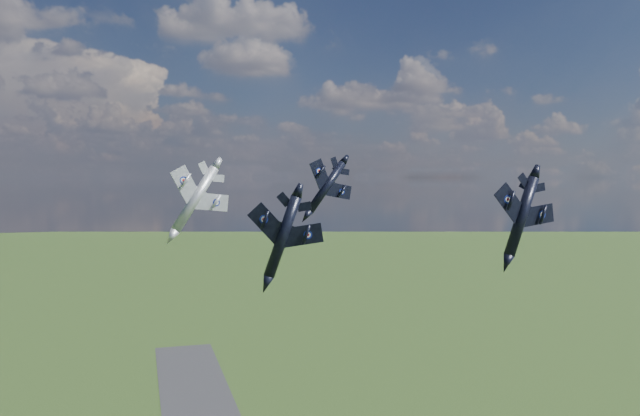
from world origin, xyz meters
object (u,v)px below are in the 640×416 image
object	(u,v)px
jet_lead_navy	(283,236)
jet_right_navy	(522,216)
jet_high_navy	(326,187)
jet_left_silver	(195,199)

from	to	relation	value
jet_lead_navy	jet_right_navy	size ratio (longest dim) A/B	1.25
jet_lead_navy	jet_high_navy	distance (m)	21.59
jet_left_silver	jet_lead_navy	bearing A→B (deg)	-58.41
jet_high_navy	jet_left_silver	world-z (taller)	jet_high_navy
jet_right_navy	jet_lead_navy	bearing A→B (deg)	129.28
jet_lead_navy	jet_right_navy	bearing A→B (deg)	-28.57
jet_lead_navy	jet_high_navy	size ratio (longest dim) A/B	1.14
jet_lead_navy	jet_high_navy	xyz separation A→B (m)	(11.58, 16.93, 6.73)
jet_lead_navy	jet_left_silver	size ratio (longest dim) A/B	1.05
jet_lead_navy	jet_left_silver	distance (m)	16.44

